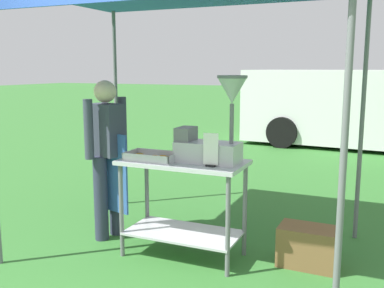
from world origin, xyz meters
name	(u,v)px	position (x,y,z in m)	size (l,w,h in m)	color
ground_plane	(302,160)	(0.00, 6.00, 0.00)	(70.00, 70.00, 0.00)	#33702D
donut_cart	(183,189)	(-0.23, 1.10, 0.64)	(1.13, 0.58, 0.91)	#B7B7BC
donut_tray	(153,158)	(-0.49, 1.01, 0.93)	(0.47, 0.28, 0.07)	#B7B7BC
donut_fryer	(213,132)	(0.05, 1.13, 1.18)	(0.63, 0.28, 0.76)	#B7B7BC
menu_sign	(211,152)	(0.09, 0.97, 1.03)	(0.13, 0.05, 0.28)	black
vendor	(107,151)	(-1.13, 1.22, 0.90)	(0.47, 0.54, 1.61)	#2D3347
supply_crate	(309,246)	(0.87, 1.35, 0.18)	(0.52, 0.33, 0.35)	brown
van_white	(368,107)	(1.03, 8.03, 0.88)	(5.32, 2.32, 1.69)	white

